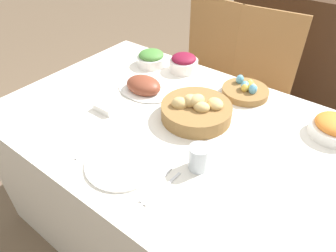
{
  "coord_description": "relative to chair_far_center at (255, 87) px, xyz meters",
  "views": [
    {
      "loc": [
        0.6,
        -0.84,
        1.58
      ],
      "look_at": [
        0.02,
        -0.08,
        0.82
      ],
      "focal_mm": 32.0,
      "sensor_mm": 36.0,
      "label": 1
    }
  ],
  "objects": [
    {
      "name": "dinner_plate",
      "position": [
        -0.03,
        -1.21,
        0.24
      ],
      "size": [
        0.28,
        0.28,
        0.01
      ],
      "color": "white",
      "rests_on": "dining_table"
    },
    {
      "name": "spoon",
      "position": [
        0.16,
        -1.21,
        0.24
      ],
      "size": [
        0.02,
        0.18,
        0.0
      ],
      "rotation": [
        0.0,
        0.0,
        -0.05
      ],
      "color": "silver",
      "rests_on": "dining_table"
    },
    {
      "name": "chair_far_center",
      "position": [
        0.0,
        0.0,
        0.0
      ],
      "size": [
        0.46,
        0.46,
        1.01
      ],
      "rotation": [
        0.0,
        0.0,
        0.1
      ],
      "color": "olive",
      "rests_on": "ground"
    },
    {
      "name": "chair_far_left",
      "position": [
        -0.43,
        0.0,
        0.0
      ],
      "size": [
        0.45,
        0.45,
        1.01
      ],
      "rotation": [
        0.0,
        0.0,
        -0.09
      ],
      "color": "olive",
      "rests_on": "ground"
    },
    {
      "name": "beet_salad_bowl",
      "position": [
        -0.27,
        -0.47,
        0.28
      ],
      "size": [
        0.16,
        0.16,
        0.1
      ],
      "color": "white",
      "rests_on": "dining_table"
    },
    {
      "name": "fork",
      "position": [
        -0.19,
        -1.21,
        0.24
      ],
      "size": [
        0.02,
        0.18,
        0.0
      ],
      "rotation": [
        0.0,
        0.0,
        0.05
      ],
      "color": "silver",
      "rests_on": "dining_table"
    },
    {
      "name": "drinking_cup",
      "position": [
        0.2,
        -1.05,
        0.29
      ],
      "size": [
        0.07,
        0.07,
        0.1
      ],
      "color": "silver",
      "rests_on": "dining_table"
    },
    {
      "name": "dining_table",
      "position": [
        -0.02,
        -0.89,
        -0.15
      ],
      "size": [
        1.59,
        1.05,
        0.78
      ],
      "color": "white",
      "rests_on": "ground"
    },
    {
      "name": "egg_basket",
      "position": [
        0.12,
        -0.5,
        0.26
      ],
      "size": [
        0.23,
        0.23,
        0.08
      ],
      "color": "olive",
      "rests_on": "dining_table"
    },
    {
      "name": "ham_platter",
      "position": [
        -0.3,
        -0.77,
        0.26
      ],
      "size": [
        0.29,
        0.2,
        0.08
      ],
      "color": "white",
      "rests_on": "dining_table"
    },
    {
      "name": "sideboard",
      "position": [
        0.05,
        0.82,
        -0.05
      ],
      "size": [
        1.14,
        0.44,
        0.97
      ],
      "color": "#3D2616",
      "rests_on": "ground"
    },
    {
      "name": "carrot_bowl",
      "position": [
        0.55,
        -0.56,
        0.28
      ],
      "size": [
        0.19,
        0.19,
        0.09
      ],
      "color": "white",
      "rests_on": "dining_table"
    },
    {
      "name": "butter_dish",
      "position": [
        -0.33,
        -1.01,
        0.25
      ],
      "size": [
        0.11,
        0.07,
        0.03
      ],
      "color": "white",
      "rests_on": "dining_table"
    },
    {
      "name": "knife",
      "position": [
        0.13,
        -1.21,
        0.24
      ],
      "size": [
        0.02,
        0.18,
        0.0
      ],
      "rotation": [
        0.0,
        0.0,
        0.05
      ],
      "color": "silver",
      "rests_on": "dining_table"
    },
    {
      "name": "ground_plane",
      "position": [
        -0.02,
        -0.89,
        -0.54
      ],
      "size": [
        12.0,
        12.0,
        0.0
      ],
      "primitive_type": "plane",
      "color": "brown"
    },
    {
      "name": "bread_basket",
      "position": [
        0.03,
        -0.8,
        0.28
      ],
      "size": [
        0.31,
        0.31,
        0.12
      ],
      "color": "olive",
      "rests_on": "dining_table"
    },
    {
      "name": "green_salad_bowl",
      "position": [
        -0.46,
        -0.53,
        0.28
      ],
      "size": [
        0.17,
        0.17,
        0.09
      ],
      "color": "white",
      "rests_on": "dining_table"
    }
  ]
}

